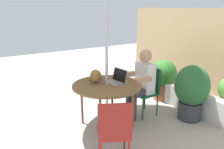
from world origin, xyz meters
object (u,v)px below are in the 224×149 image
at_px(chair_occupied, 148,87).
at_px(cat, 96,76).
at_px(patio_table, 107,88).
at_px(laptop, 117,79).
at_px(potted_plant_near_fence, 192,90).
at_px(person_seated, 142,80).
at_px(potted_plant_corner, 163,77).
at_px(chair_empty, 114,129).

height_order(chair_occupied, cat, cat).
distance_m(patio_table, laptop, 0.23).
bearing_deg(patio_table, potted_plant_near_fence, 67.27).
relative_size(person_seated, potted_plant_corner, 1.40).
height_order(patio_table, person_seated, person_seated).
bearing_deg(chair_empty, potted_plant_near_fence, 100.07).
bearing_deg(chair_occupied, laptop, -90.03).
bearing_deg(chair_occupied, potted_plant_near_fence, 40.03).
bearing_deg(potted_plant_corner, chair_occupied, -64.89).
bearing_deg(person_seated, patio_table, -90.00).
bearing_deg(laptop, person_seated, 89.96).
distance_m(laptop, potted_plant_near_fence, 1.33).
distance_m(person_seated, potted_plant_corner, 0.98).
xyz_separation_m(cat, potted_plant_corner, (-0.07, 1.68, -0.33)).
bearing_deg(chair_empty, patio_table, 153.00).
bearing_deg(patio_table, potted_plant_corner, 102.04).
relative_size(patio_table, cat, 1.91).
bearing_deg(potted_plant_corner, chair_empty, -59.16).
bearing_deg(chair_occupied, potted_plant_corner, 115.11).
distance_m(chair_occupied, cat, 1.02).
height_order(patio_table, laptop, laptop).
xyz_separation_m(chair_empty, potted_plant_near_fence, (-0.33, 1.83, 0.03)).
distance_m(chair_occupied, laptop, 0.74).
height_order(chair_empty, potted_plant_corner, chair_empty).
relative_size(potted_plant_near_fence, potted_plant_corner, 1.13).
bearing_deg(potted_plant_corner, potted_plant_near_fence, -15.72).
height_order(patio_table, potted_plant_corner, potted_plant_corner).
relative_size(cat, potted_plant_corner, 0.66).
xyz_separation_m(patio_table, person_seated, (0.00, 0.73, 0.00)).
bearing_deg(potted_plant_near_fence, laptop, -116.18).
distance_m(person_seated, cat, 0.84).
xyz_separation_m(patio_table, cat, (-0.28, -0.05, 0.14)).
distance_m(chair_empty, potted_plant_corner, 2.43).
bearing_deg(person_seated, chair_empty, -52.91).
height_order(potted_plant_near_fence, potted_plant_corner, potted_plant_near_fence).
height_order(chair_empty, potted_plant_near_fence, potted_plant_near_fence).
height_order(chair_occupied, person_seated, person_seated).
bearing_deg(chair_occupied, patio_table, -90.00).
distance_m(patio_table, person_seated, 0.73).
height_order(chair_empty, person_seated, person_seated).
relative_size(chair_empty, potted_plant_near_fence, 0.90).
height_order(person_seated, laptop, person_seated).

